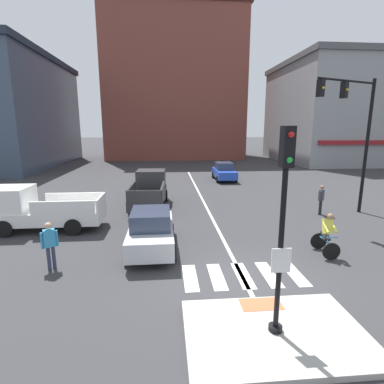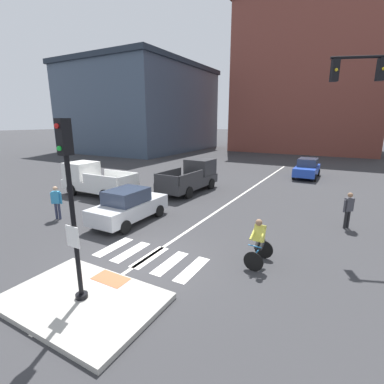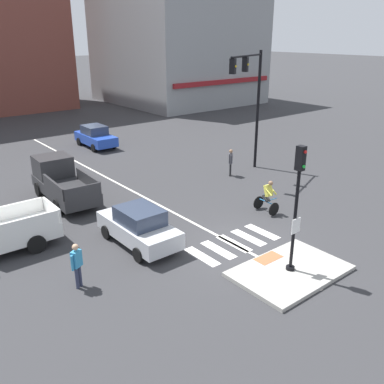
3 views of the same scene
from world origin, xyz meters
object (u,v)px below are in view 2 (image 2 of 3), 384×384
(pickup_truck_charcoal_westbound_far, at_px, (192,177))
(signal_pole, at_px, (71,197))
(car_silver_westbound_near, at_px, (129,206))
(cyclist, at_px, (259,241))
(pickup_truck_white_cross_left, at_px, (94,180))
(pedestrian_waiting_far_side, at_px, (349,208))
(pedestrian_at_curb_left, at_px, (56,200))
(car_blue_eastbound_distant, at_px, (307,168))

(pickup_truck_charcoal_westbound_far, bearing_deg, signal_pole, -74.21)
(car_silver_westbound_near, height_order, pickup_truck_charcoal_westbound_far, pickup_truck_charcoal_westbound_far)
(pickup_truck_charcoal_westbound_far, bearing_deg, cyclist, -48.93)
(signal_pole, distance_m, car_silver_westbound_near, 6.59)
(pickup_truck_white_cross_left, bearing_deg, cyclist, -18.22)
(pickup_truck_charcoal_westbound_far, xyz_separation_m, pedestrian_waiting_far_side, (9.59, -2.82, 0.00))
(pickup_truck_charcoal_westbound_far, distance_m, pedestrian_waiting_far_side, 10.00)
(cyclist, height_order, pedestrian_at_curb_left, cyclist)
(signal_pole, relative_size, pedestrian_at_curb_left, 2.79)
(cyclist, bearing_deg, pedestrian_waiting_far_side, 64.16)
(car_silver_westbound_near, xyz_separation_m, pickup_truck_charcoal_westbound_far, (-0.41, 6.96, 0.17))
(car_blue_eastbound_distant, distance_m, pedestrian_waiting_far_side, 12.07)
(car_silver_westbound_near, relative_size, cyclist, 2.45)
(signal_pole, xyz_separation_m, pedestrian_waiting_far_side, (6.09, 9.56, -1.97))
(car_blue_eastbound_distant, xyz_separation_m, car_silver_westbound_near, (-5.97, -15.78, 0.00))
(cyclist, bearing_deg, pickup_truck_white_cross_left, 161.78)
(cyclist, bearing_deg, pedestrian_at_curb_left, -178.26)
(pickup_truck_charcoal_westbound_far, bearing_deg, car_blue_eastbound_distant, 54.11)
(signal_pole, xyz_separation_m, pickup_truck_charcoal_westbound_far, (-3.50, 12.38, -1.97))
(car_blue_eastbound_distant, distance_m, cyclist, 16.91)
(signal_pole, height_order, cyclist, signal_pole)
(car_blue_eastbound_distant, relative_size, cyclist, 2.45)
(car_silver_westbound_near, distance_m, pedestrian_at_curb_left, 3.64)
(pickup_truck_white_cross_left, height_order, pedestrian_at_curb_left, pickup_truck_white_cross_left)
(car_silver_westbound_near, xyz_separation_m, pedestrian_at_curb_left, (-3.35, -1.42, 0.17))
(car_silver_westbound_near, distance_m, cyclist, 6.73)
(pedestrian_at_curb_left, bearing_deg, pickup_truck_charcoal_westbound_far, 70.68)
(signal_pole, xyz_separation_m, car_blue_eastbound_distant, (2.88, 21.20, -2.14))
(signal_pole, bearing_deg, pickup_truck_white_cross_left, 135.98)
(pickup_truck_charcoal_westbound_far, height_order, pedestrian_at_curb_left, pickup_truck_charcoal_westbound_far)
(pedestrian_at_curb_left, bearing_deg, pickup_truck_white_cross_left, 116.47)
(car_silver_westbound_near, xyz_separation_m, cyclist, (6.63, -1.12, 0.06))
(car_blue_eastbound_distant, height_order, pickup_truck_charcoal_westbound_far, pickup_truck_charcoal_westbound_far)
(cyclist, distance_m, pedestrian_waiting_far_side, 5.85)
(pedestrian_at_curb_left, bearing_deg, pedestrian_waiting_far_side, 23.95)
(signal_pole, distance_m, cyclist, 5.95)
(pickup_truck_white_cross_left, bearing_deg, car_silver_westbound_near, -27.63)
(pickup_truck_charcoal_westbound_far, height_order, pedestrian_waiting_far_side, pickup_truck_charcoal_westbound_far)
(car_silver_westbound_near, height_order, pickup_truck_white_cross_left, pickup_truck_white_cross_left)
(signal_pole, distance_m, pedestrian_at_curb_left, 7.83)
(pickup_truck_charcoal_westbound_far, bearing_deg, car_silver_westbound_near, -86.63)
(car_blue_eastbound_distant, distance_m, car_silver_westbound_near, 16.87)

